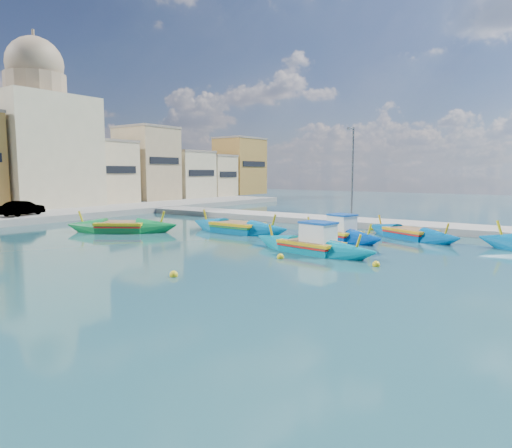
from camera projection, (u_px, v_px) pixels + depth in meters
ground at (313, 273)px, 20.11m from camera, size 160.00×160.00×0.00m
east_quay at (428, 227)px, 34.60m from camera, size 4.00×70.00×0.50m
north_townhouses at (13, 166)px, 47.75m from camera, size 83.20×7.87×10.19m
church_block at (38, 136)px, 50.41m from camera, size 10.00×10.00×19.10m
quay_street_lamp at (352, 173)px, 37.16m from camera, size 1.18×0.16×8.00m
luzzu_turquoise_cabin at (312, 247)px, 25.13m from camera, size 3.13×8.61×2.71m
luzzu_blue_cabin at (337, 235)px, 29.80m from camera, size 3.99×7.64×2.64m
luzzu_cyan_mid at (237, 229)px, 33.44m from camera, size 2.44×9.19×2.70m
luzzu_green at (122, 228)px, 33.63m from camera, size 6.53×8.36×2.70m
luzzu_blue_south at (410, 235)px, 30.52m from camera, size 5.33×8.11×2.35m
mooring_buoys at (232, 250)px, 25.43m from camera, size 26.09×21.10×0.36m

